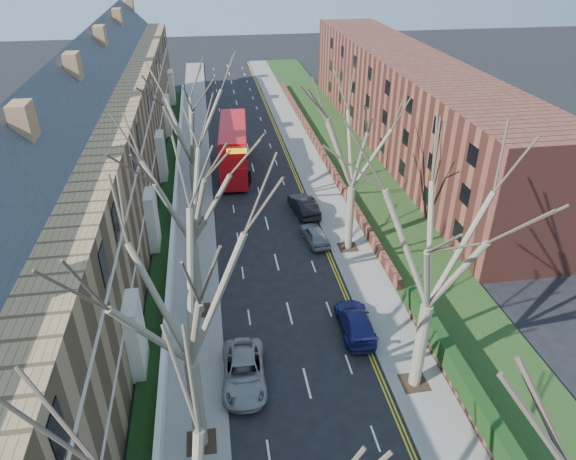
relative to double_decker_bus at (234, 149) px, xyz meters
name	(u,v)px	position (x,y,z in m)	size (l,w,h in m)	color
pavement_left	(195,171)	(-4.10, 0.58, -2.30)	(3.00, 102.00, 0.12)	slate
pavement_right	(309,164)	(7.90, 0.58, -2.30)	(3.00, 102.00, 0.12)	slate
terrace_left	(94,154)	(-11.74, -7.42, 3.17)	(9.70, 78.00, 13.60)	#93734B
flats_right	(405,102)	(19.36, 4.58, 2.63)	(13.97, 54.00, 10.00)	brown
front_wall_left	(175,202)	(-5.75, -7.42, -1.74)	(0.30, 78.00, 1.00)	white
grass_verge_right	(351,160)	(12.40, 0.58, -2.21)	(6.00, 102.00, 0.06)	#1F3212
tree_left_mid	(181,281)	(-3.80, -32.42, 7.20)	(10.50, 10.50, 14.71)	#716650
tree_left_far	(185,182)	(-3.80, -22.42, 6.88)	(10.15, 10.15, 14.22)	#716650
tree_left_dist	(187,112)	(-3.80, -10.42, 7.20)	(10.50, 10.50, 14.71)	#716650
tree_right_mid	(440,232)	(7.60, -30.42, 7.20)	(10.50, 10.50, 14.71)	#716650
tree_right_far	(355,134)	(7.60, -16.42, 6.89)	(10.15, 10.15, 14.22)	#716650
double_decker_bus	(234,149)	(0.00, 0.00, 0.00)	(3.50, 11.63, 4.78)	red
car_left_far	(244,372)	(-1.44, -28.76, -1.66)	(2.31, 5.01, 1.39)	gray
car_right_near	(355,322)	(5.60, -25.70, -1.67)	(1.91, 4.71, 1.37)	navy
car_right_mid	(315,235)	(5.27, -15.02, -1.70)	(1.56, 3.89, 1.32)	gray
car_right_far	(304,206)	(5.29, -10.22, -1.59)	(1.63, 4.67, 1.54)	black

